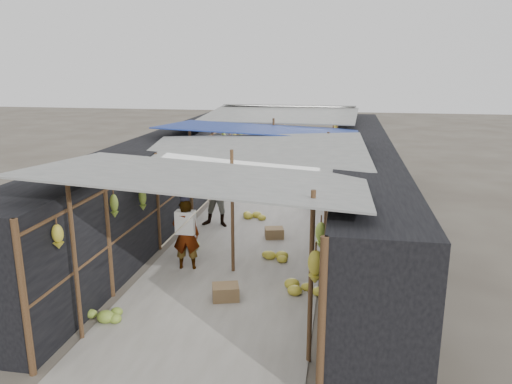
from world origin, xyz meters
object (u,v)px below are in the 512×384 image
Objects in this scene: black_basin at (316,184)px; vendor_seated at (325,191)px; vendor_elderly at (186,235)px; crate_near at (226,293)px; shopper_blue at (217,193)px.

black_basin is 2.39m from vendor_seated.
black_basin is 0.72× the size of vendor_seated.
vendor_elderly is 1.84× the size of vendor_seated.
crate_near is at bearing -97.01° from black_basin.
vendor_elderly is at bearing 115.30° from crate_near.
vendor_seated is at bearing 60.58° from crate_near.
crate_near is 0.58× the size of vendor_seated.
shopper_blue is at bearing -74.20° from vendor_seated.
crate_near is at bearing 121.98° from vendor_elderly.
vendor_elderly is at bearing -105.98° from black_basin.
crate_near is 0.26× the size of shopper_blue.
vendor_seated is (2.76, 2.73, -0.50)m from shopper_blue.
vendor_elderly is 6.26m from vendor_seated.
vendor_elderly is (-2.28, -7.96, 0.68)m from black_basin.
vendor_elderly is 2.91m from shopper_blue.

